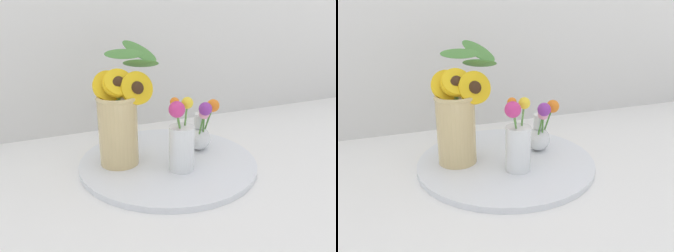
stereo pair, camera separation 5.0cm
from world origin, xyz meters
The scene contains 5 objects.
ground_plane centered at (0.00, 0.00, 0.00)m, with size 6.00×6.00×0.00m, color white.
serving_tray centered at (0.03, 0.03, 0.01)m, with size 0.51×0.51×0.02m.
mason_jar_sunflowers centered at (-0.10, 0.07, 0.15)m, with size 0.19×0.21×0.33m.
vase_small_center centered at (0.03, -0.04, 0.10)m, with size 0.08×0.09×0.20m.
vase_bulb_right centered at (0.15, 0.05, 0.08)m, with size 0.09×0.10×0.16m.
Camera 1 is at (-0.32, -0.76, 0.42)m, focal length 35.00 mm.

